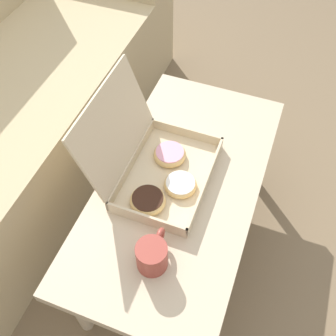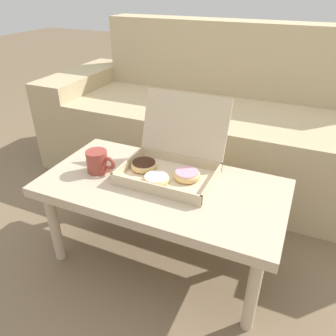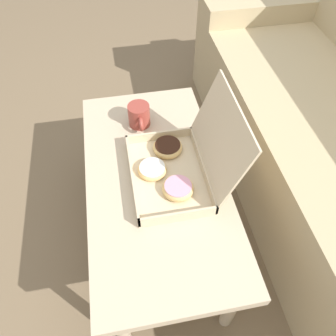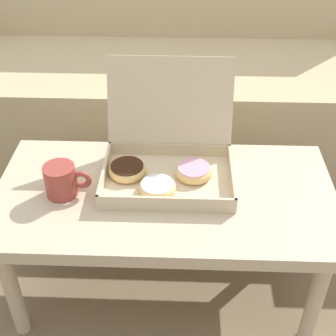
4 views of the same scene
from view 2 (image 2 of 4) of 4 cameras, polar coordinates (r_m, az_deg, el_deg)
ground_plane at (r=1.58m, az=0.07°, el=-13.64°), size 12.00×12.00×0.00m
couch at (r=2.04m, az=9.05°, el=7.06°), size 2.15×0.78×0.88m
coffee_table at (r=1.31m, az=-1.09°, el=-4.43°), size 0.96×0.49×0.39m
pastry_box at (r=1.33m, az=0.27°, el=1.04°), size 0.37×0.35×0.30m
coffee_mug at (r=1.38m, az=-12.11°, el=1.12°), size 0.13×0.09×0.09m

